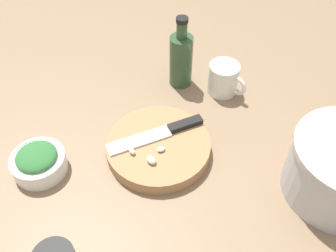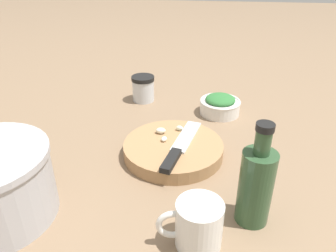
{
  "view_description": "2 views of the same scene",
  "coord_description": "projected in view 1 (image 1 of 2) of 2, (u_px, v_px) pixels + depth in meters",
  "views": [
    {
      "loc": [
        0.31,
        0.41,
        0.66
      ],
      "look_at": [
        -0.01,
        -0.03,
        0.07
      ],
      "focal_mm": 40.0,
      "sensor_mm": 36.0,
      "label": 1
    },
    {
      "loc": [
        -0.63,
        -0.1,
        0.43
      ],
      "look_at": [
        0.0,
        -0.02,
        0.08
      ],
      "focal_mm": 35.0,
      "sensor_mm": 36.0,
      "label": 2
    }
  ],
  "objects": [
    {
      "name": "oil_bottle",
      "position": [
        181.0,
        59.0,
        0.95
      ],
      "size": [
        0.06,
        0.06,
        0.19
      ],
      "color": "#2D4C2D",
      "rests_on": "ground_plane"
    },
    {
      "name": "ground_plane",
      "position": [
        171.0,
        159.0,
        0.83
      ],
      "size": [
        5.0,
        5.0,
        0.0
      ],
      "primitive_type": "plane",
      "color": "#7F664C"
    },
    {
      "name": "chef_knife",
      "position": [
        162.0,
        132.0,
        0.83
      ],
      "size": [
        0.23,
        0.08,
        0.01
      ],
      "rotation": [
        0.0,
        0.0,
        4.5
      ],
      "color": "black",
      "rests_on": "cutting_board"
    },
    {
      "name": "cutting_board",
      "position": [
        158.0,
        147.0,
        0.83
      ],
      "size": [
        0.23,
        0.23,
        0.03
      ],
      "color": "#9E754C",
      "rests_on": "ground_plane"
    },
    {
      "name": "coffee_mug",
      "position": [
        224.0,
        79.0,
        0.95
      ],
      "size": [
        0.08,
        0.11,
        0.08
      ],
      "color": "silver",
      "rests_on": "ground_plane"
    },
    {
      "name": "herb_bowl",
      "position": [
        38.0,
        161.0,
        0.79
      ],
      "size": [
        0.12,
        0.12,
        0.06
      ],
      "color": "silver",
      "rests_on": "ground_plane"
    },
    {
      "name": "garlic_cloves",
      "position": [
        149.0,
        155.0,
        0.79
      ],
      "size": [
        0.07,
        0.06,
        0.01
      ],
      "color": "silver",
      "rests_on": "cutting_board"
    }
  ]
}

